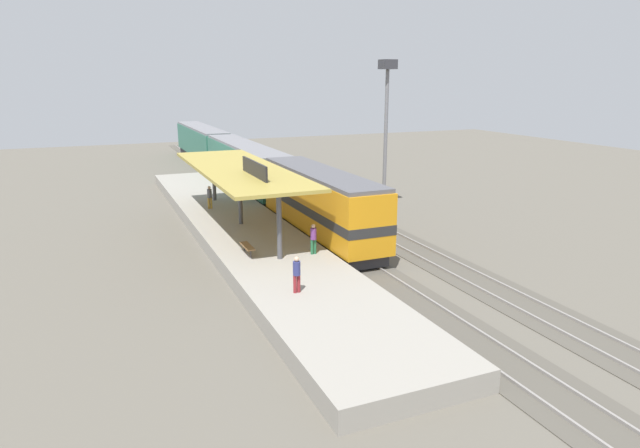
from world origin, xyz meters
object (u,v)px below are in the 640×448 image
object	(u,v)px
light_mast	(387,104)
person_waiting	(313,237)
passenger_carriage_front	(246,166)
platform_bench	(247,246)
locomotive	(320,204)
person_walking	(210,196)
person_boarding	(297,273)
passenger_carriage_rear	(202,143)

from	to	relation	value
light_mast	person_waiting	distance (m)	16.25
passenger_carriage_front	person_waiting	bearing A→B (deg)	-96.45
person_waiting	platform_bench	bearing A→B (deg)	157.39
locomotive	person_walking	size ratio (longest dim) A/B	8.44
light_mast	platform_bench	bearing A→B (deg)	-146.30
locomotive	person_boarding	world-z (taller)	locomotive
passenger_carriage_front	light_mast	world-z (taller)	light_mast
passenger_carriage_front	person_boarding	world-z (taller)	passenger_carriage_front
passenger_carriage_front	light_mast	xyz separation A→B (m)	(7.80, -12.60, 6.08)
locomotive	person_walking	world-z (taller)	locomotive
person_walking	person_boarding	size ratio (longest dim) A/B	1.00
passenger_carriage_rear	person_waiting	xyz separation A→B (m)	(-2.62, -44.01, -0.46)
locomotive	person_boarding	size ratio (longest dim) A/B	8.44
passenger_carriage_rear	person_walking	bearing A→B (deg)	-100.25
light_mast	passenger_carriage_front	bearing A→B (deg)	121.77
platform_bench	passenger_carriage_front	size ratio (longest dim) A/B	0.08
platform_bench	locomotive	xyz separation A→B (m)	(6.00, 3.80, 1.07)
person_waiting	person_walking	xyz separation A→B (m)	(-2.95, 13.19, 0.00)
light_mast	person_walking	size ratio (longest dim) A/B	6.84
person_waiting	person_walking	world-z (taller)	same
platform_bench	person_waiting	xyz separation A→B (m)	(3.38, -1.41, 0.51)
locomotive	passenger_carriage_front	size ratio (longest dim) A/B	0.72
light_mast	person_boarding	world-z (taller)	light_mast
passenger_carriage_rear	person_boarding	world-z (taller)	passenger_carriage_rear
passenger_carriage_front	passenger_carriage_rear	distance (m)	20.80
person_walking	person_boarding	bearing A→B (deg)	-89.68
passenger_carriage_front	light_mast	bearing A→B (deg)	-58.23
passenger_carriage_front	platform_bench	bearing A→B (deg)	-105.39
light_mast	person_walking	world-z (taller)	light_mast
light_mast	person_boarding	distance (m)	21.47
person_boarding	person_waiting	bearing A→B (deg)	60.07
light_mast	passenger_carriage_rear	bearing A→B (deg)	103.15
platform_bench	person_walking	size ratio (longest dim) A/B	0.99
locomotive	passenger_carriage_rear	bearing A→B (deg)	90.00
person_boarding	locomotive	bearing A→B (deg)	61.68
light_mast	person_boarding	size ratio (longest dim) A/B	6.84
platform_bench	passenger_carriage_rear	bearing A→B (deg)	81.98
passenger_carriage_front	person_waiting	xyz separation A→B (m)	(-2.62, -23.21, -0.46)
person_walking	person_waiting	bearing A→B (deg)	-77.40
passenger_carriage_front	light_mast	distance (m)	16.02
passenger_carriage_front	person_walking	distance (m)	11.47
person_walking	locomotive	bearing A→B (deg)	-55.08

